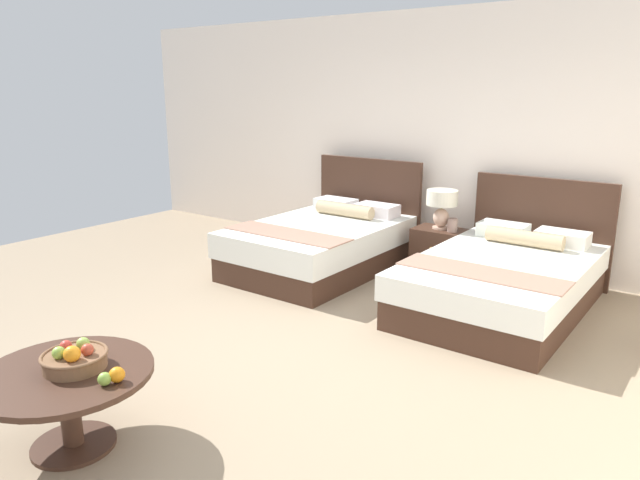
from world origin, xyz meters
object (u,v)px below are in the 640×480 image
(table_lamp, at_px, (442,203))
(coffee_table, at_px, (67,388))
(loose_orange, at_px, (117,375))
(fruit_bowl, at_px, (75,358))
(loose_apple, at_px, (105,379))
(bed_near_window, at_px, (323,243))
(nightstand, at_px, (438,251))
(bed_near_corner, at_px, (505,279))
(vase, at_px, (452,225))

(table_lamp, xyz_separation_m, coffee_table, (-0.27, -4.28, -0.41))
(table_lamp, distance_m, coffee_table, 4.31)
(table_lamp, bearing_deg, loose_orange, -89.05)
(fruit_bowl, bearing_deg, loose_orange, 7.28)
(fruit_bowl, relative_size, loose_apple, 5.02)
(coffee_table, relative_size, loose_apple, 13.17)
(bed_near_window, xyz_separation_m, fruit_bowl, (0.85, -3.57, 0.24))
(bed_near_window, xyz_separation_m, loose_apple, (1.16, -3.59, 0.21))
(nightstand, xyz_separation_m, fruit_bowl, (-0.26, -4.20, 0.29))
(bed_near_corner, bearing_deg, fruit_bowl, -108.87)
(bed_near_corner, height_order, nightstand, bed_near_corner)
(bed_near_window, height_order, coffee_table, bed_near_window)
(bed_near_corner, height_order, table_lamp, bed_near_corner)
(vase, relative_size, fruit_bowl, 0.40)
(table_lamp, xyz_separation_m, loose_orange, (0.07, -4.18, -0.26))
(bed_near_corner, height_order, fruit_bowl, bed_near_corner)
(bed_near_corner, distance_m, vase, 1.04)
(nightstand, relative_size, vase, 3.73)
(loose_apple, bearing_deg, nightstand, 90.63)
(nightstand, height_order, coffee_table, nightstand)
(nightstand, height_order, loose_orange, loose_orange)
(nightstand, relative_size, loose_apple, 7.45)
(fruit_bowl, height_order, loose_orange, fruit_bowl)
(loose_apple, distance_m, loose_orange, 0.07)
(bed_near_window, relative_size, bed_near_corner, 0.94)
(table_lamp, bearing_deg, nightstand, -90.00)
(nightstand, distance_m, fruit_bowl, 4.22)
(bed_near_corner, xyz_separation_m, table_lamp, (-0.96, 0.65, 0.50))
(coffee_table, height_order, loose_apple, loose_apple)
(nightstand, distance_m, loose_orange, 4.17)
(table_lamp, bearing_deg, vase, -20.26)
(loose_apple, xyz_separation_m, loose_orange, (0.02, 0.06, 0.01))
(bed_near_window, bearing_deg, loose_apple, -72.06)
(bed_near_corner, distance_m, table_lamp, 1.27)
(loose_apple, bearing_deg, loose_orange, 69.26)
(vase, xyz_separation_m, fruit_bowl, (-0.42, -4.16, -0.03))
(loose_orange, bearing_deg, nightstand, 90.96)
(bed_near_window, height_order, loose_orange, bed_near_window)
(bed_near_window, height_order, fruit_bowl, bed_near_window)
(fruit_bowl, xyz_separation_m, loose_orange, (0.33, 0.04, -0.02))
(vase, xyz_separation_m, loose_apple, (-0.12, -4.18, -0.06))
(coffee_table, bearing_deg, bed_near_window, 103.09)
(coffee_table, bearing_deg, loose_apple, 6.67)
(table_lamp, bearing_deg, fruit_bowl, -93.51)
(bed_near_corner, relative_size, coffee_table, 2.32)
(bed_near_window, height_order, loose_apple, bed_near_window)
(coffee_table, xyz_separation_m, fruit_bowl, (0.01, 0.06, 0.16))
(table_lamp, height_order, vase, table_lamp)
(vase, relative_size, loose_orange, 1.70)
(coffee_table, bearing_deg, vase, 84.13)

